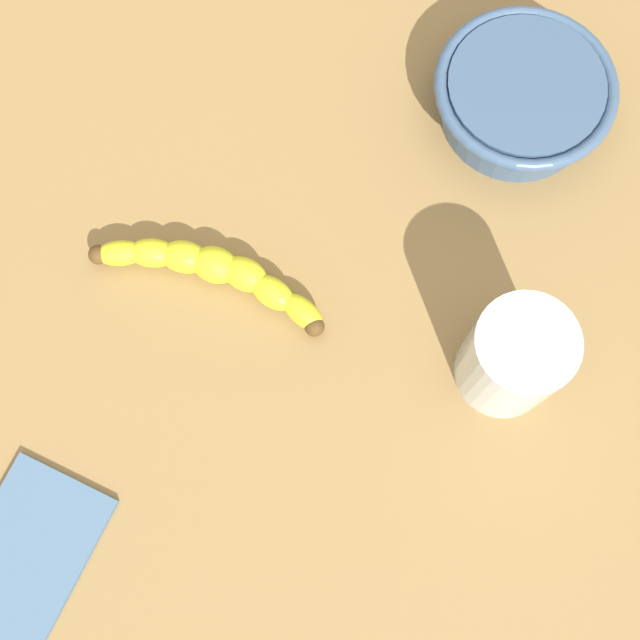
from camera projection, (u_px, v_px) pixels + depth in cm
name	position (u px, v px, depth cm)	size (l,w,h in cm)	color
wooden_tabletop	(303.00, 284.00, 78.29)	(120.00, 120.00, 3.00)	olive
banana	(212.00, 272.00, 75.34)	(9.35, 20.76, 3.21)	yellow
smoothie_glass	(513.00, 359.00, 69.90)	(8.21, 8.21, 10.47)	silver
ceramic_bowl	(522.00, 96.00, 78.20)	(16.58, 16.58, 5.43)	#3D5675
folded_napkin	(24.00, 560.00, 70.04)	(14.78, 9.40, 0.60)	slate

